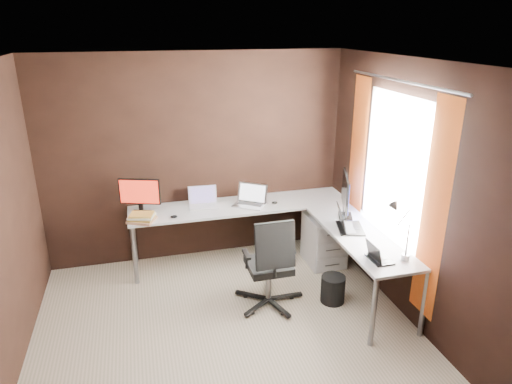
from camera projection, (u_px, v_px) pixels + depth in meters
room at (263, 207)px, 3.97m from camera, size 3.60×3.60×2.50m
desk at (282, 220)px, 5.18m from camera, size 2.65×2.25×0.73m
drawer_pedestal at (324, 240)px, 5.56m from camera, size 0.42×0.50×0.60m
monitor_left at (140, 194)px, 5.17m from camera, size 0.45×0.21×0.41m
monitor_right at (345, 194)px, 5.05m from camera, size 0.25×0.57×0.49m
laptop_white at (203, 202)px, 5.44m from camera, size 0.35×0.26×0.23m
laptop_silver at (251, 200)px, 5.47m from camera, size 0.45×0.42×0.24m
laptop_black_big at (347, 224)px, 4.82m from camera, size 0.35×0.42×0.24m
laptop_black_small at (377, 256)px, 4.19m from camera, size 0.18×0.26×0.17m
book_stack at (142, 218)px, 5.01m from camera, size 0.35×0.33×0.09m
mouse_left at (174, 217)px, 5.11m from camera, size 0.10×0.08×0.03m
mouse_corner at (275, 203)px, 5.51m from camera, size 0.09×0.07×0.03m
desk_lamp at (399, 223)px, 4.13m from camera, size 0.19×0.21×0.55m
office_chair at (270, 280)px, 4.71m from camera, size 0.56×0.56×1.01m
wastebasket at (333, 289)px, 4.81m from camera, size 0.30×0.30×0.29m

